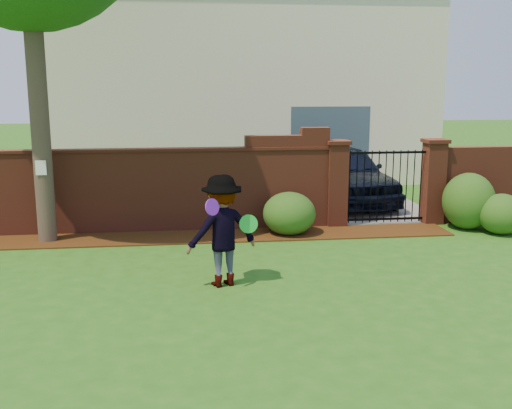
{
  "coord_description": "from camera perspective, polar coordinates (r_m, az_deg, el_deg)",
  "views": [
    {
      "loc": [
        -0.95,
        -8.62,
        3.09
      ],
      "look_at": [
        0.31,
        1.4,
        1.05
      ],
      "focal_mm": 42.4,
      "sensor_mm": 36.0,
      "label": 1
    }
  ],
  "objects": [
    {
      "name": "frisbee_purple",
      "position": [
        8.79,
        -4.15,
        -0.24
      ],
      "size": [
        0.24,
        0.22,
        0.25
      ],
      "primitive_type": "cylinder",
      "rotation": [
        1.36,
        0.0,
        0.69
      ],
      "color": "purple",
      "rests_on": "man"
    },
    {
      "name": "frisbee_green",
      "position": [
        9.21,
        -0.72,
        -1.84
      ],
      "size": [
        0.29,
        0.07,
        0.29
      ],
      "primitive_type": "cylinder",
      "rotation": [
        1.43,
        0.0,
        0.02
      ],
      "color": "green",
      "rests_on": "man"
    },
    {
      "name": "shrub_left",
      "position": [
        12.45,
        3.15,
        -0.86
      ],
      "size": [
        1.09,
        1.09,
        0.89
      ],
      "primitive_type": "ellipsoid",
      "color": "#1C4D17",
      "rests_on": "ground"
    },
    {
      "name": "mulch_bed",
      "position": [
        12.35,
        -6.94,
        -3.08
      ],
      "size": [
        11.1,
        1.08,
        0.03
      ],
      "primitive_type": "cube",
      "color": "#361C09",
      "rests_on": "ground"
    },
    {
      "name": "house",
      "position": [
        20.71,
        -1.79,
        11.62
      ],
      "size": [
        12.4,
        6.4,
        6.3
      ],
      "color": "#EFE9C8",
      "rests_on": "ground"
    },
    {
      "name": "driveway",
      "position": [
        17.48,
        7.7,
        1.16
      ],
      "size": [
        3.2,
        8.0,
        0.01
      ],
      "primitive_type": "cube",
      "color": "slate",
      "rests_on": "ground"
    },
    {
      "name": "ground",
      "position": [
        9.21,
        -0.82,
        -8.22
      ],
      "size": [
        80.0,
        80.0,
        0.01
      ],
      "primitive_type": "cube",
      "color": "#275A16",
      "rests_on": "ground"
    },
    {
      "name": "paper_notice",
      "position": [
        12.23,
        -19.64,
        3.28
      ],
      "size": [
        0.2,
        0.01,
        0.28
      ],
      "primitive_type": "cube",
      "color": "white",
      "rests_on": "tree"
    },
    {
      "name": "pillar_left",
      "position": [
        13.23,
        7.61,
        2.04
      ],
      "size": [
        0.5,
        0.5,
        1.88
      ],
      "color": "maroon",
      "rests_on": "ground"
    },
    {
      "name": "brick_wall",
      "position": [
        12.85,
        -11.79,
        1.48
      ],
      "size": [
        8.7,
        0.31,
        2.16
      ],
      "color": "maroon",
      "rests_on": "ground"
    },
    {
      "name": "car",
      "position": [
        15.78,
        8.46,
        2.81
      ],
      "size": [
        2.34,
        4.66,
        1.52
      ],
      "primitive_type": "imported",
      "rotation": [
        0.0,
        0.0,
        0.13
      ],
      "color": "black",
      "rests_on": "ground"
    },
    {
      "name": "shrub_right",
      "position": [
        13.49,
        22.16,
        -0.84
      ],
      "size": [
        0.95,
        0.95,
        0.85
      ],
      "primitive_type": "ellipsoid",
      "color": "#1C4D17",
      "rests_on": "ground"
    },
    {
      "name": "pillar_right",
      "position": [
        13.95,
        16.38,
        2.16
      ],
      "size": [
        0.5,
        0.5,
        1.88
      ],
      "color": "maroon",
      "rests_on": "ground"
    },
    {
      "name": "man",
      "position": [
        9.24,
        -3.17,
        -2.53
      ],
      "size": [
        1.26,
        0.95,
        1.73
      ],
      "primitive_type": "imported",
      "rotation": [
        0.0,
        0.0,
        3.44
      ],
      "color": "gray",
      "rests_on": "ground"
    },
    {
      "name": "shrub_middle",
      "position": [
        13.68,
        19.42,
        0.31
      ],
      "size": [
        1.1,
        1.1,
        1.21
      ],
      "primitive_type": "ellipsoid",
      "color": "#1C4D17",
      "rests_on": "ground"
    },
    {
      "name": "iron_gate",
      "position": [
        13.57,
        12.09,
        1.68
      ],
      "size": [
        1.78,
        0.03,
        1.6
      ],
      "color": "black",
      "rests_on": "ground"
    }
  ]
}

